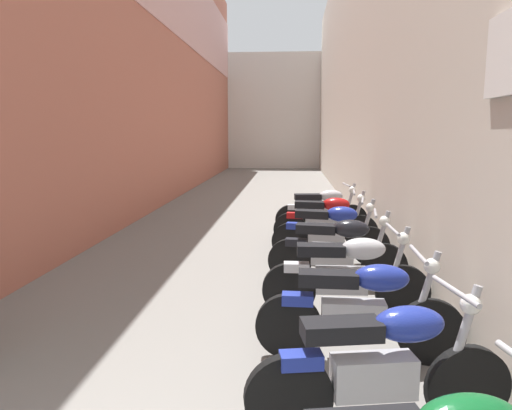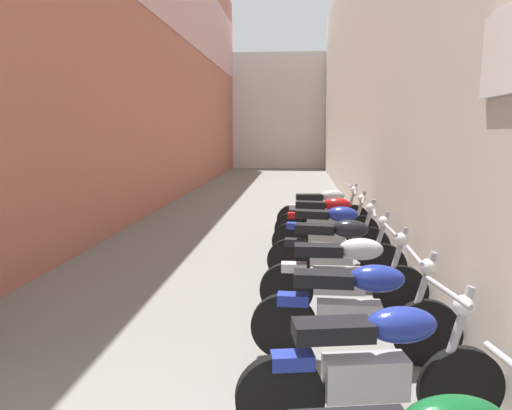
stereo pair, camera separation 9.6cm
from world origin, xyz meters
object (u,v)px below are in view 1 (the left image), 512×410
motorcycle_fourth (347,273)px  motorcycle_fifth (337,249)px  motorcycle_seventh (326,220)px  motorcycle_eighth (322,210)px  motorcycle_third (360,308)px  motorcycle_sixth (330,231)px  motorcycle_second (382,364)px

motorcycle_fourth → motorcycle_fifth: 1.10m
motorcycle_seventh → motorcycle_eighth: size_ratio=1.00×
motorcycle_third → motorcycle_fourth: 1.03m
motorcycle_sixth → motorcycle_eighth: (0.00, 2.04, 0.00)m
motorcycle_second → motorcycle_fourth: bearing=90.0°
motorcycle_second → motorcycle_fifth: same height
motorcycle_second → motorcycle_fifth: size_ratio=1.00×
motorcycle_fifth → motorcycle_fourth: bearing=-90.0°
motorcycle_sixth → motorcycle_seventh: size_ratio=0.99×
motorcycle_sixth → motorcycle_eighth: 2.04m
motorcycle_fifth → motorcycle_eighth: 3.15m
motorcycle_third → motorcycle_fourth: size_ratio=1.00×
motorcycle_second → motorcycle_seventh: (0.00, 5.25, 0.00)m
motorcycle_fourth → motorcycle_fifth: size_ratio=1.00×
motorcycle_third → motorcycle_eighth: size_ratio=1.00×
motorcycle_second → motorcycle_third: same height
motorcycle_fifth → motorcycle_seventh: size_ratio=1.00×
motorcycle_fifth → motorcycle_seventh: same height
motorcycle_eighth → motorcycle_third: bearing=-90.0°
motorcycle_second → motorcycle_seventh: bearing=90.0°
motorcycle_third → motorcycle_eighth: (-0.00, 5.28, 0.00)m
motorcycle_sixth → motorcycle_second: bearing=-90.0°
motorcycle_third → motorcycle_sixth: size_ratio=1.01×
motorcycle_second → motorcycle_third: size_ratio=0.99×
motorcycle_sixth → motorcycle_third: bearing=-90.0°
motorcycle_fifth → motorcycle_seventh: (0.00, 2.09, 0.00)m
motorcycle_third → motorcycle_fifth: 2.13m
motorcycle_fifth → motorcycle_eighth: same height
motorcycle_fifth → motorcycle_eighth: size_ratio=1.00×
motorcycle_fifth → motorcycle_eighth: bearing=90.0°
motorcycle_third → motorcycle_seventh: size_ratio=1.00×
motorcycle_third → motorcycle_fourth: same height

